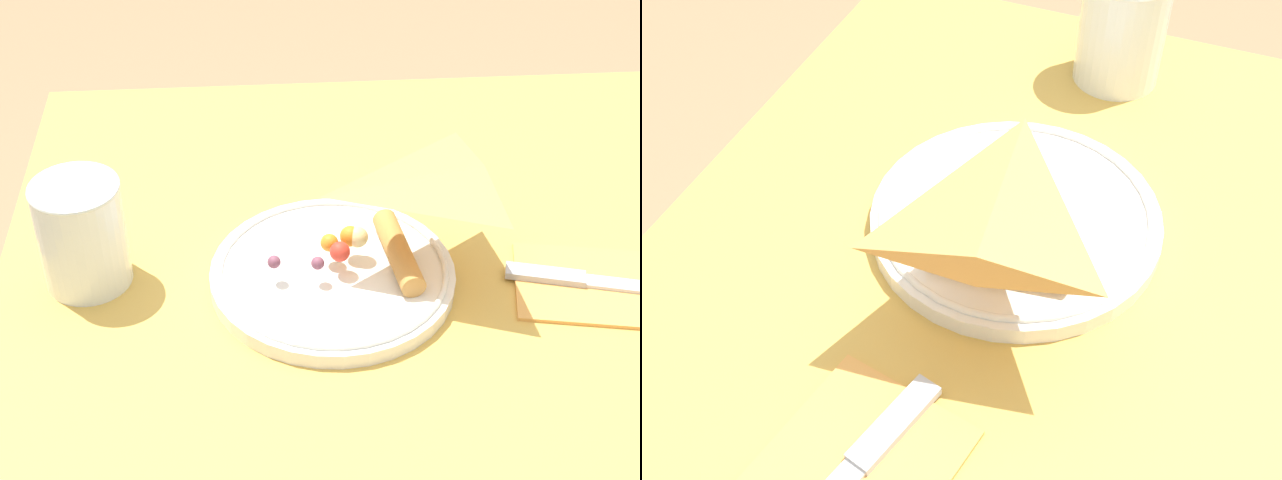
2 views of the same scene
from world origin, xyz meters
TOP-DOWN VIEW (x-y plane):
  - plate_pizza at (-0.15, -0.06)m, footprint 0.24×0.24m
  - milk_glass at (-0.39, -0.04)m, footprint 0.09×0.09m

SIDE VIEW (x-z plane):
  - plate_pizza at x=-0.15m, z-range 0.75..0.80m
  - milk_glass at x=-0.39m, z-range 0.76..0.87m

